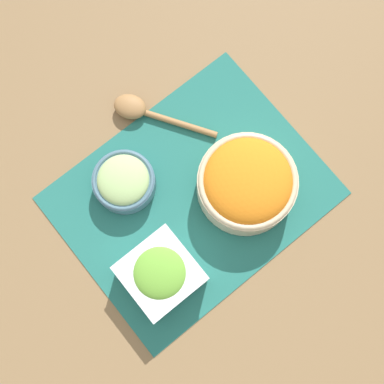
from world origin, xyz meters
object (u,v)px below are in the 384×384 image
Objects in this scene: cucumber_bowl at (124,181)px; wooden_spoon at (140,110)px; carrot_bowl at (247,183)px; lettuce_bowl at (160,274)px.

cucumber_bowl reaches higher than wooden_spoon.
carrot_bowl is at bearing -40.87° from cucumber_bowl.
cucumber_bowl is at bearing -139.17° from wooden_spoon.
cucumber_bowl is 0.15m from wooden_spoon.
wooden_spoon is at bearing 40.83° from cucumber_bowl.
lettuce_bowl is at bearing -106.44° from cucumber_bowl.
lettuce_bowl reaches higher than cucumber_bowl.
cucumber_bowl is 0.61× the size of wooden_spoon.
lettuce_bowl is 0.32m from wooden_spoon.
lettuce_bowl is at bearing -172.61° from carrot_bowl.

